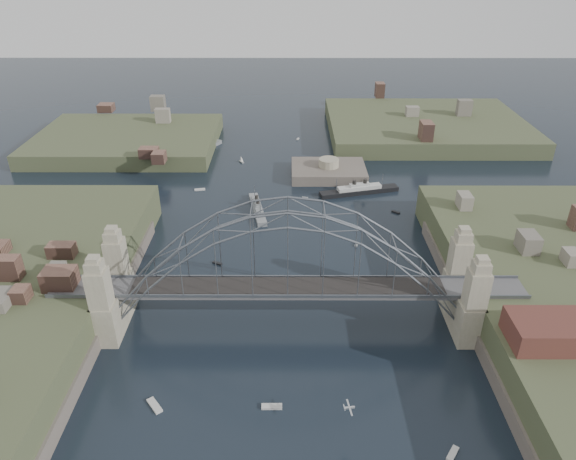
{
  "coord_description": "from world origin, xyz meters",
  "views": [
    {
      "loc": [
        0.26,
        -77.4,
        62.62
      ],
      "look_at": [
        0.0,
        18.0,
        10.0
      ],
      "focal_mm": 33.01,
      "sensor_mm": 36.0,
      "label": 1
    }
  ],
  "objects_px": {
    "bridge": "(288,268)",
    "naval_cruiser_near": "(257,208)",
    "naval_cruiser_far": "(205,147)",
    "fort_island": "(328,177)",
    "wharf_shed": "(575,331)",
    "ocean_liner": "(359,190)"
  },
  "relations": [
    {
      "from": "bridge",
      "to": "naval_cruiser_near",
      "type": "bearing_deg",
      "value": 99.87
    },
    {
      "from": "fort_island",
      "to": "wharf_shed",
      "type": "height_order",
      "value": "wharf_shed"
    },
    {
      "from": "naval_cruiser_far",
      "to": "naval_cruiser_near",
      "type": "bearing_deg",
      "value": -66.4
    },
    {
      "from": "fort_island",
      "to": "naval_cruiser_far",
      "type": "xyz_separation_m",
      "value": [
        -40.14,
        22.3,
        1.18
      ]
    },
    {
      "from": "wharf_shed",
      "to": "naval_cruiser_near",
      "type": "distance_m",
      "value": 80.22
    },
    {
      "from": "fort_island",
      "to": "naval_cruiser_near",
      "type": "height_order",
      "value": "fort_island"
    },
    {
      "from": "naval_cruiser_near",
      "to": "naval_cruiser_far",
      "type": "height_order",
      "value": "naval_cruiser_far"
    },
    {
      "from": "naval_cruiser_far",
      "to": "ocean_liner",
      "type": "height_order",
      "value": "ocean_liner"
    },
    {
      "from": "fort_island",
      "to": "bridge",
      "type": "bearing_deg",
      "value": -99.73
    },
    {
      "from": "wharf_shed",
      "to": "naval_cruiser_near",
      "type": "bearing_deg",
      "value": 130.79
    },
    {
      "from": "wharf_shed",
      "to": "fort_island",
      "type": "bearing_deg",
      "value": 110.85
    },
    {
      "from": "bridge",
      "to": "naval_cruiser_near",
      "type": "relative_size",
      "value": 4.68
    },
    {
      "from": "wharf_shed",
      "to": "ocean_liner",
      "type": "distance_m",
      "value": 76.06
    },
    {
      "from": "bridge",
      "to": "naval_cruiser_far",
      "type": "height_order",
      "value": "bridge"
    },
    {
      "from": "fort_island",
      "to": "ocean_liner",
      "type": "bearing_deg",
      "value": -57.88
    },
    {
      "from": "naval_cruiser_far",
      "to": "ocean_liner",
      "type": "xyz_separation_m",
      "value": [
        47.97,
        -34.77,
        0.02
      ]
    },
    {
      "from": "naval_cruiser_far",
      "to": "ocean_liner",
      "type": "bearing_deg",
      "value": -35.93
    },
    {
      "from": "naval_cruiser_near",
      "to": "ocean_liner",
      "type": "relative_size",
      "value": 0.79
    },
    {
      "from": "fort_island",
      "to": "naval_cruiser_far",
      "type": "bearing_deg",
      "value": 150.95
    },
    {
      "from": "wharf_shed",
      "to": "naval_cruiser_near",
      "type": "height_order",
      "value": "wharf_shed"
    },
    {
      "from": "ocean_liner",
      "to": "naval_cruiser_far",
      "type": "bearing_deg",
      "value": 144.07
    },
    {
      "from": "bridge",
      "to": "wharf_shed",
      "type": "relative_size",
      "value": 4.2
    }
  ]
}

